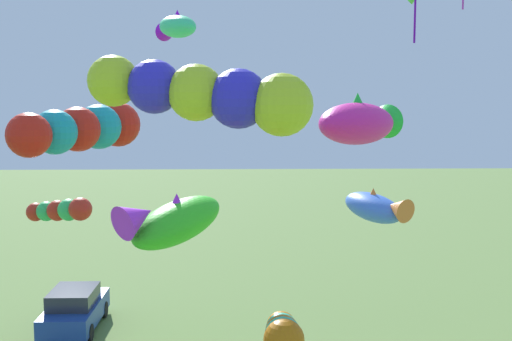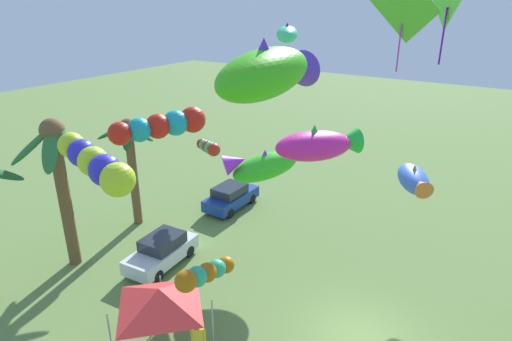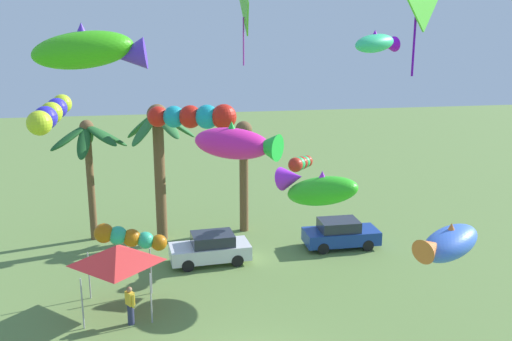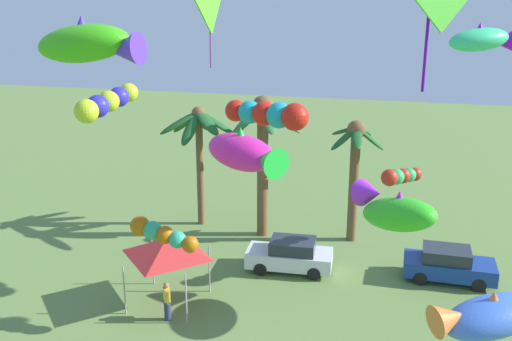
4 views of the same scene
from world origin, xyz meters
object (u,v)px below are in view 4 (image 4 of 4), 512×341
(palm_tree_0, at_px, (355,157))
(palm_tree_1, at_px, (263,137))
(kite_fish_9, at_px, (394,211))
(kite_tube_10, at_px, (162,234))
(kite_fish_2, at_px, (486,316))
(kite_tube_3, at_px, (268,114))
(kite_tube_4, at_px, (106,103))
(kite_tube_8, at_px, (401,176))
(kite_fish_0, at_px, (483,40))
(festival_tent, at_px, (167,247))
(kite_fish_5, at_px, (89,44))
(spectator_0, at_px, (167,301))
(parked_car_1, at_px, (290,255))
(kite_fish_1, at_px, (244,152))
(palm_tree_2, at_px, (200,133))
(parked_car_0, at_px, (448,264))

(palm_tree_0, xyz_separation_m, palm_tree_1, (-4.60, -0.53, 0.89))
(kite_fish_9, height_order, kite_tube_10, kite_fish_9)
(kite_fish_2, relative_size, kite_tube_3, 0.83)
(kite_tube_3, distance_m, kite_fish_9, 6.26)
(kite_tube_4, bearing_deg, kite_tube_8, 25.43)
(palm_tree_0, bearing_deg, kite_fish_2, -71.99)
(kite_fish_0, bearing_deg, festival_tent, -173.35)
(kite_fish_5, bearing_deg, spectator_0, 80.25)
(kite_fish_9, bearing_deg, spectator_0, -162.65)
(spectator_0, relative_size, kite_fish_2, 0.50)
(palm_tree_1, bearing_deg, kite_fish_0, -35.84)
(palm_tree_1, relative_size, kite_tube_3, 1.95)
(spectator_0, bearing_deg, palm_tree_0, 58.18)
(spectator_0, height_order, kite_fish_9, kite_fish_9)
(kite_fish_5, distance_m, kite_fish_9, 12.24)
(spectator_0, bearing_deg, kite_tube_8, 36.03)
(palm_tree_1, xyz_separation_m, kite_fish_9, (6.77, -6.66, -0.93))
(palm_tree_0, distance_m, parked_car_1, 6.12)
(spectator_0, xyz_separation_m, kite_tube_4, (-2.52, 0.91, 7.46))
(kite_fish_0, distance_m, kite_tube_3, 8.41)
(kite_tube_8, relative_size, kite_tube_10, 0.89)
(kite_tube_3, height_order, kite_tube_4, kite_tube_4)
(kite_fish_1, height_order, kite_fish_5, kite_fish_5)
(palm_tree_0, height_order, festival_tent, palm_tree_0)
(kite_tube_3, xyz_separation_m, kite_tube_10, (-2.90, -4.35, -3.77))
(kite_tube_4, bearing_deg, kite_fish_0, 7.22)
(palm_tree_1, distance_m, spectator_0, 10.38)
(parked_car_1, height_order, kite_tube_10, kite_tube_10)
(festival_tent, bearing_deg, kite_tube_4, -169.65)
(kite_fish_1, height_order, kite_tube_4, kite_tube_4)
(palm_tree_0, bearing_deg, parked_car_1, -118.75)
(kite_tube_10, bearing_deg, palm_tree_2, 102.71)
(palm_tree_0, relative_size, kite_fish_1, 2.00)
(palm_tree_2, relative_size, kite_tube_8, 2.79)
(spectator_0, bearing_deg, kite_tube_4, 160.24)
(kite_fish_1, bearing_deg, kite_fish_2, -15.91)
(festival_tent, bearing_deg, kite_fish_5, -90.74)
(palm_tree_0, distance_m, parked_car_0, 6.83)
(kite_tube_3, relative_size, kite_fish_5, 1.10)
(kite_fish_1, bearing_deg, parked_car_1, 91.30)
(palm_tree_2, height_order, kite_tube_10, palm_tree_2)
(palm_tree_1, distance_m, kite_fish_1, 12.23)
(kite_fish_0, relative_size, kite_fish_1, 0.80)
(parked_car_0, xyz_separation_m, kite_fish_0, (-0.01, -3.76, 9.94))
(parked_car_0, height_order, kite_tube_3, kite_tube_3)
(kite_tube_4, bearing_deg, festival_tent, 10.35)
(parked_car_1, bearing_deg, festival_tent, -134.97)
(palm_tree_2, distance_m, kite_fish_5, 14.24)
(kite_tube_3, height_order, kite_tube_8, kite_tube_3)
(kite_fish_5, bearing_deg, kite_fish_9, 33.30)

